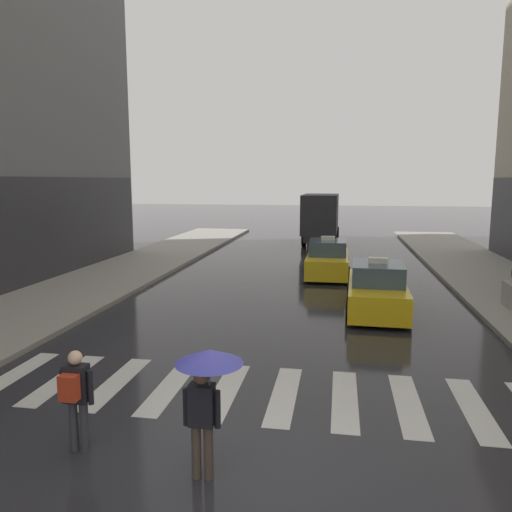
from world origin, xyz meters
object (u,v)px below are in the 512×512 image
object	(u,v)px
taxi_second	(328,260)
box_truck	(321,216)
taxi_lead	(377,290)
pedestrian_with_backpack	(76,393)
pedestrian_with_umbrella	(206,378)

from	to	relation	value
taxi_second	box_truck	world-z (taller)	box_truck
box_truck	taxi_lead	bearing A→B (deg)	-81.84
taxi_lead	pedestrian_with_backpack	distance (m)	10.83
taxi_second	pedestrian_with_umbrella	size ratio (longest dim) A/B	2.34
pedestrian_with_umbrella	pedestrian_with_backpack	world-z (taller)	pedestrian_with_umbrella
taxi_lead	pedestrian_with_umbrella	xyz separation A→B (m)	(-3.03, -9.83, 0.79)
taxi_lead	taxi_second	bearing A→B (deg)	106.21
taxi_second	pedestrian_with_umbrella	xyz separation A→B (m)	(-1.29, -15.83, 0.79)
taxi_lead	box_truck	bearing A→B (deg)	98.16
pedestrian_with_backpack	pedestrian_with_umbrella	bearing A→B (deg)	-9.21
box_truck	pedestrian_with_backpack	xyz separation A→B (m)	(-2.75, -26.87, -0.88)
taxi_lead	pedestrian_with_umbrella	world-z (taller)	pedestrian_with_umbrella
box_truck	pedestrian_with_umbrella	xyz separation A→B (m)	(-0.54, -27.23, -0.34)
taxi_second	box_truck	bearing A→B (deg)	93.77
taxi_lead	taxi_second	size ratio (longest dim) A/B	1.01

